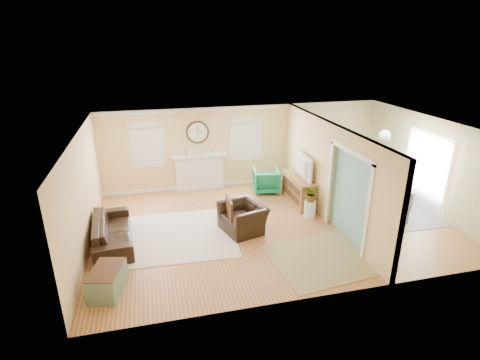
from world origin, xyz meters
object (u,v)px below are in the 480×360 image
object	(u,v)px
eames_chair	(243,218)
credenza	(299,190)
green_chair	(266,181)
dining_table	(376,196)
sofa	(113,231)

from	to	relation	value
eames_chair	credenza	distance (m)	2.40
eames_chair	credenza	xyz separation A→B (m)	(2.03, 1.28, 0.05)
credenza	green_chair	bearing A→B (deg)	123.54
green_chair	dining_table	bearing A→B (deg)	156.80
sofa	green_chair	xyz separation A→B (m)	(4.49, 2.19, 0.05)
eames_chair	dining_table	world-z (taller)	eames_chair
sofa	green_chair	distance (m)	4.99
eames_chair	dining_table	size ratio (longest dim) A/B	0.59
eames_chair	dining_table	xyz separation A→B (m)	(4.09, 0.50, -0.03)
credenza	dining_table	world-z (taller)	credenza
green_chair	credenza	bearing A→B (deg)	133.63
credenza	sofa	bearing A→B (deg)	-167.35
eames_chair	green_chair	bearing A→B (deg)	133.60
eames_chair	dining_table	bearing A→B (deg)	80.86
sofa	credenza	xyz separation A→B (m)	(5.17, 1.16, 0.08)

